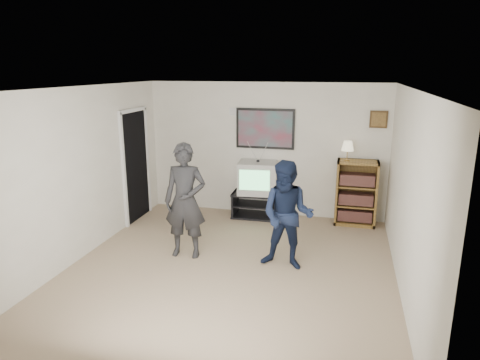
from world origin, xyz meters
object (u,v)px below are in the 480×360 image
at_px(person_tall, 185,201).
at_px(bookshelf, 356,193).
at_px(media_stand, 258,205).
at_px(crt_television, 258,177).
at_px(person_short, 287,215).

bearing_deg(person_tall, bookshelf, 34.43).
relative_size(media_stand, crt_television, 1.38).
bearing_deg(crt_television, person_tall, -115.01).
relative_size(crt_television, person_tall, 0.41).
distance_m(crt_television, person_short, 2.14).
distance_m(crt_television, bookshelf, 1.79).
distance_m(crt_television, person_tall, 2.06).
distance_m(media_stand, person_short, 2.20).
relative_size(bookshelf, person_short, 0.76).
bearing_deg(person_short, bookshelf, 69.83).
bearing_deg(media_stand, bookshelf, -0.02).
height_order(media_stand, person_short, person_short).
bearing_deg(person_tall, person_short, -5.63).
relative_size(media_stand, bookshelf, 0.83).
bearing_deg(media_stand, person_short, -69.06).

